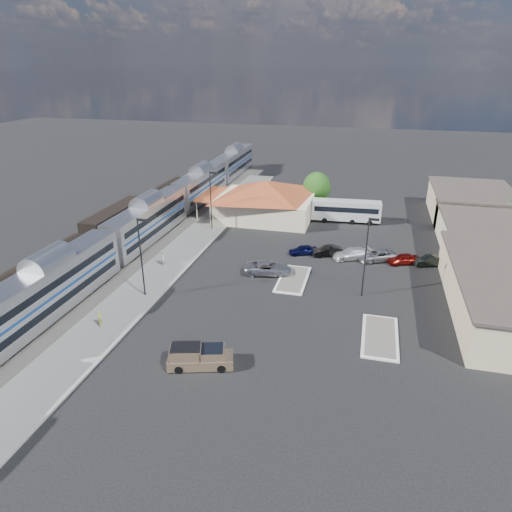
% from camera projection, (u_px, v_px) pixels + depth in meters
% --- Properties ---
extents(ground, '(280.00, 280.00, 0.00)m').
position_uv_depth(ground, '(256.00, 284.00, 52.85)').
color(ground, black).
rests_on(ground, ground).
extents(railbed, '(16.00, 100.00, 0.12)m').
position_uv_depth(railbed, '(127.00, 242.00, 64.72)').
color(railbed, '#4C4944').
rests_on(railbed, ground).
extents(platform, '(5.50, 92.00, 0.18)m').
position_uv_depth(platform, '(180.00, 253.00, 60.89)').
color(platform, gray).
rests_on(platform, ground).
extents(passenger_train, '(3.00, 104.00, 5.55)m').
position_uv_depth(passenger_train, '(149.00, 222.00, 64.22)').
color(passenger_train, silver).
rests_on(passenger_train, ground).
extents(freight_cars, '(2.80, 46.00, 4.00)m').
position_uv_depth(freight_cars, '(116.00, 222.00, 67.03)').
color(freight_cars, black).
rests_on(freight_cars, ground).
extents(station_depot, '(18.35, 12.24, 6.20)m').
position_uv_depth(station_depot, '(265.00, 199.00, 74.04)').
color(station_depot, beige).
rests_on(station_depot, ground).
extents(buildings_east, '(14.40, 51.40, 4.80)m').
position_uv_depth(buildings_east, '(495.00, 243.00, 58.33)').
color(buildings_east, '#C6B28C').
rests_on(buildings_east, ground).
extents(traffic_island_south, '(3.30, 7.50, 0.21)m').
position_uv_depth(traffic_island_south, '(293.00, 279.00, 53.69)').
color(traffic_island_south, silver).
rests_on(traffic_island_south, ground).
extents(traffic_island_north, '(3.30, 7.50, 0.21)m').
position_uv_depth(traffic_island_north, '(380.00, 336.00, 42.51)').
color(traffic_island_north, silver).
rests_on(traffic_island_north, ground).
extents(lamp_plat_s, '(1.08, 0.25, 9.00)m').
position_uv_depth(lamp_plat_s, '(141.00, 251.00, 47.88)').
color(lamp_plat_s, black).
rests_on(lamp_plat_s, ground).
extents(lamp_plat_n, '(1.08, 0.25, 9.00)m').
position_uv_depth(lamp_plat_n, '(211.00, 196.00, 67.48)').
color(lamp_plat_n, black).
rests_on(lamp_plat_n, ground).
extents(lamp_lot, '(1.08, 0.25, 9.00)m').
position_uv_depth(lamp_lot, '(367.00, 251.00, 48.01)').
color(lamp_lot, black).
rests_on(lamp_lot, ground).
extents(tree_depot, '(4.71, 4.71, 6.63)m').
position_uv_depth(tree_depot, '(317.00, 187.00, 77.32)').
color(tree_depot, '#382314').
rests_on(tree_depot, ground).
extents(pickup_truck, '(5.81, 3.46, 1.89)m').
position_uv_depth(pickup_truck, '(201.00, 357.00, 38.21)').
color(pickup_truck, tan).
rests_on(pickup_truck, ground).
extents(suv, '(6.03, 3.53, 1.57)m').
position_uv_depth(suv, '(268.00, 268.00, 54.91)').
color(suv, '#AAABB2').
rests_on(suv, ground).
extents(coach_bus, '(10.96, 3.12, 3.47)m').
position_uv_depth(coach_bus, '(346.00, 210.00, 72.42)').
color(coach_bus, white).
rests_on(coach_bus, ground).
extents(person_a, '(0.53, 0.67, 1.62)m').
position_uv_depth(person_a, '(100.00, 319.00, 43.76)').
color(person_a, gold).
rests_on(person_a, platform).
extents(person_b, '(0.82, 0.99, 1.86)m').
position_uv_depth(person_b, '(162.00, 258.00, 56.98)').
color(person_b, white).
rests_on(person_b, platform).
extents(parked_car_a, '(4.04, 2.82, 1.28)m').
position_uv_depth(parked_car_a, '(303.00, 250.00, 60.63)').
color(parked_car_a, '#0C0F3D').
rests_on(parked_car_a, ground).
extents(parked_car_b, '(4.31, 2.94, 1.34)m').
position_uv_depth(parked_car_b, '(327.00, 251.00, 60.16)').
color(parked_car_b, black).
rests_on(parked_car_b, ground).
extents(parked_car_c, '(5.37, 3.98, 1.45)m').
position_uv_depth(parked_car_c, '(352.00, 254.00, 59.14)').
color(parked_car_c, white).
rests_on(parked_car_c, ground).
extents(parked_car_d, '(5.68, 4.42, 1.43)m').
position_uv_depth(parked_car_d, '(377.00, 255.00, 58.69)').
color(parked_car_d, gray).
rests_on(parked_car_d, ground).
extents(parked_car_e, '(4.31, 3.03, 1.36)m').
position_uv_depth(parked_car_e, '(403.00, 259.00, 57.71)').
color(parked_car_e, maroon).
rests_on(parked_car_e, ground).
extents(parked_car_f, '(4.24, 2.62, 1.32)m').
position_uv_depth(parked_car_f, '(429.00, 261.00, 57.26)').
color(parked_car_f, black).
rests_on(parked_car_f, ground).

